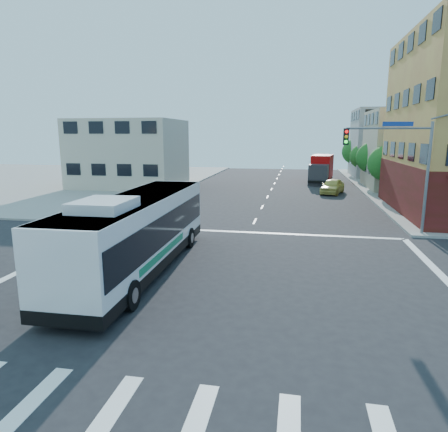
# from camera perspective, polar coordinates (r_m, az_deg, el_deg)

# --- Properties ---
(ground) EXTENTS (120.00, 120.00, 0.00)m
(ground) POSITION_cam_1_polar(r_m,az_deg,el_deg) (16.97, -0.38, -9.91)
(ground) COLOR black
(ground) RESTS_ON ground
(sidewalk_nw) EXTENTS (50.00, 50.00, 0.15)m
(sidewalk_nw) POSITION_cam_1_polar(r_m,az_deg,el_deg) (63.50, -26.39, 4.75)
(sidewalk_nw) COLOR gray
(sidewalk_nw) RESTS_ON ground
(building_east_near) EXTENTS (12.06, 10.06, 9.00)m
(building_east_near) POSITION_cam_1_polar(r_m,az_deg,el_deg) (51.46, 26.60, 8.40)
(building_east_near) COLOR tan
(building_east_near) RESTS_ON ground
(building_east_far) EXTENTS (12.06, 10.06, 10.00)m
(building_east_far) POSITION_cam_1_polar(r_m,az_deg,el_deg) (65.02, 23.28, 9.51)
(building_east_far) COLOR #A9A9A3
(building_east_far) RESTS_ON ground
(building_west) EXTENTS (12.06, 10.06, 8.00)m
(building_west) POSITION_cam_1_polar(r_m,az_deg,el_deg) (49.75, -13.36, 8.64)
(building_west) COLOR #BCB29C
(building_west) RESTS_ON ground
(signal_mast_ne) EXTENTS (7.91, 1.13, 8.07)m
(signal_mast_ne) POSITION_cam_1_polar(r_m,az_deg,el_deg) (26.86, 23.85, 7.93)
(signal_mast_ne) COLOR slate
(signal_mast_ne) RESTS_ON ground
(street_tree_a) EXTENTS (3.60, 3.60, 5.53)m
(street_tree_a) POSITION_cam_1_polar(r_m,az_deg,el_deg) (44.42, 22.26, 7.27)
(street_tree_a) COLOR #362613
(street_tree_a) RESTS_ON ground
(street_tree_b) EXTENTS (3.80, 3.80, 5.79)m
(street_tree_b) POSITION_cam_1_polar(r_m,az_deg,el_deg) (52.26, 20.54, 8.07)
(street_tree_b) COLOR #362613
(street_tree_b) RESTS_ON ground
(street_tree_c) EXTENTS (3.40, 3.40, 5.29)m
(street_tree_c) POSITION_cam_1_polar(r_m,az_deg,el_deg) (60.16, 19.23, 8.23)
(street_tree_c) COLOR #362613
(street_tree_c) RESTS_ON ground
(street_tree_d) EXTENTS (4.00, 4.00, 6.03)m
(street_tree_d) POSITION_cam_1_polar(r_m,az_deg,el_deg) (68.06, 18.27, 8.95)
(street_tree_d) COLOR #362613
(street_tree_d) RESTS_ON ground
(transit_bus) EXTENTS (3.05, 13.01, 3.84)m
(transit_bus) POSITION_cam_1_polar(r_m,az_deg,el_deg) (18.65, -12.12, -2.15)
(transit_bus) COLOR black
(transit_bus) RESTS_ON ground
(box_truck) EXTENTS (3.59, 8.32, 3.62)m
(box_truck) POSITION_cam_1_polar(r_m,az_deg,el_deg) (54.36, 13.73, 6.46)
(box_truck) COLOR #2A292F
(box_truck) RESTS_ON ground
(parked_car) EXTENTS (3.19, 5.08, 1.61)m
(parked_car) POSITION_cam_1_polar(r_m,az_deg,el_deg) (44.60, 15.23, 4.13)
(parked_car) COLOR #C8BB54
(parked_car) RESTS_ON ground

